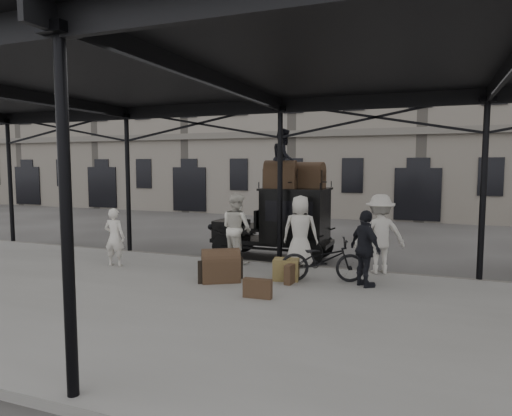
% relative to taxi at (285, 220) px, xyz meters
% --- Properties ---
extents(ground, '(120.00, 120.00, 0.00)m').
position_rel_taxi_xyz_m(ground, '(0.19, -3.12, -1.20)').
color(ground, '#383533').
rests_on(ground, ground).
extents(platform, '(28.00, 8.00, 0.15)m').
position_rel_taxi_xyz_m(platform, '(0.19, -5.12, -1.13)').
color(platform, slate).
rests_on(platform, ground).
extents(canopy, '(22.50, 9.00, 4.74)m').
position_rel_taxi_xyz_m(canopy, '(0.19, -4.84, 3.39)').
color(canopy, black).
rests_on(canopy, ground).
extents(building_frontage, '(64.00, 8.00, 14.00)m').
position_rel_taxi_xyz_m(building_frontage, '(0.19, 14.88, 5.80)').
color(building_frontage, slate).
rests_on(building_frontage, ground).
extents(taxi, '(3.65, 1.55, 2.18)m').
position_rel_taxi_xyz_m(taxi, '(0.00, 0.00, 0.00)').
color(taxi, black).
rests_on(taxi, ground).
extents(porter_left, '(0.62, 0.45, 1.56)m').
position_rel_taxi_xyz_m(porter_left, '(-3.83, -3.07, -0.27)').
color(porter_left, silver).
rests_on(porter_left, platform).
extents(porter_midleft, '(1.18, 1.10, 1.93)m').
position_rel_taxi_xyz_m(porter_midleft, '(-0.94, -1.49, -0.09)').
color(porter_midleft, silver).
rests_on(porter_midleft, platform).
extents(porter_centre, '(1.00, 0.72, 1.91)m').
position_rel_taxi_xyz_m(porter_centre, '(0.84, -1.32, -0.10)').
color(porter_centre, beige).
rests_on(porter_centre, platform).
extents(porter_official, '(1.00, 1.02, 1.72)m').
position_rel_taxi_xyz_m(porter_official, '(2.74, -2.76, -0.19)').
color(porter_official, black).
rests_on(porter_official, platform).
extents(porter_right, '(1.47, 1.17, 1.99)m').
position_rel_taxi_xyz_m(porter_right, '(2.89, -1.32, -0.06)').
color(porter_right, '#BCB6AC').
rests_on(porter_right, platform).
extents(bicycle, '(2.06, 1.25, 1.02)m').
position_rel_taxi_xyz_m(bicycle, '(1.74, -2.67, -0.54)').
color(bicycle, black).
rests_on(bicycle, platform).
extents(porter_roof, '(0.76, 0.93, 1.74)m').
position_rel_taxi_xyz_m(porter_roof, '(-0.03, -0.10, 1.85)').
color(porter_roof, black).
rests_on(porter_roof, taxi).
extents(steamer_trunk_roof_near, '(0.98, 0.66, 0.68)m').
position_rel_taxi_xyz_m(steamer_trunk_roof_near, '(-0.08, -0.25, 1.31)').
color(steamer_trunk_roof_near, '#412D1E').
rests_on(steamer_trunk_roof_near, taxi).
extents(steamer_trunk_roof_far, '(0.92, 0.63, 0.64)m').
position_rel_taxi_xyz_m(steamer_trunk_roof_far, '(0.67, 0.20, 1.29)').
color(steamer_trunk_roof_far, '#412D1E').
rests_on(steamer_trunk_roof_far, taxi).
extents(steamer_trunk_platform, '(1.03, 0.91, 0.65)m').
position_rel_taxi_xyz_m(steamer_trunk_platform, '(-0.47, -3.51, -0.73)').
color(steamer_trunk_platform, '#412D1E').
rests_on(steamer_trunk_platform, platform).
extents(wicker_hamper, '(0.68, 0.56, 0.50)m').
position_rel_taxi_xyz_m(wicker_hamper, '(0.92, -2.82, -0.80)').
color(wicker_hamper, olive).
rests_on(wicker_hamper, platform).
extents(suitcase_upright, '(0.20, 0.61, 0.45)m').
position_rel_taxi_xyz_m(suitcase_upright, '(1.11, -3.02, -0.83)').
color(suitcase_upright, '#412D1E').
rests_on(suitcase_upright, platform).
extents(suitcase_flat, '(0.61, 0.17, 0.40)m').
position_rel_taxi_xyz_m(suitcase_flat, '(0.81, -4.45, -0.85)').
color(suitcase_flat, '#412D1E').
rests_on(suitcase_flat, platform).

